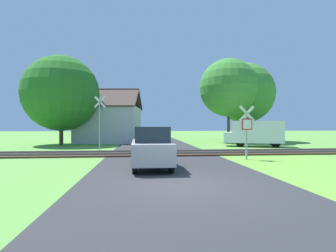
# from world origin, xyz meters

# --- Properties ---
(ground_plane) EXTENTS (160.00, 160.00, 0.00)m
(ground_plane) POSITION_xyz_m (0.00, 0.00, 0.00)
(ground_plane) COLOR #5B933D
(road_asphalt) EXTENTS (6.69, 80.00, 0.01)m
(road_asphalt) POSITION_xyz_m (0.00, 2.00, 0.00)
(road_asphalt) COLOR #2D2D30
(road_asphalt) RESTS_ON ground
(rail_track) EXTENTS (60.00, 2.60, 0.22)m
(rail_track) POSITION_xyz_m (0.00, 8.65, 0.06)
(rail_track) COLOR #422D1E
(rail_track) RESTS_ON ground
(stop_sign_near) EXTENTS (0.88, 0.17, 2.91)m
(stop_sign_near) POSITION_xyz_m (4.35, 5.66, 1.69)
(stop_sign_near) COLOR #9E9EA5
(stop_sign_near) RESTS_ON ground
(crossing_sign_far) EXTENTS (0.86, 0.25, 3.97)m
(crossing_sign_far) POSITION_xyz_m (-4.26, 11.18, 2.27)
(crossing_sign_far) COLOR #9E9EA5
(crossing_sign_far) RESTS_ON ground
(house) EXTENTS (7.25, 7.42, 5.95)m
(house) POSITION_xyz_m (-4.76, 21.58, 2.08)
(house) COLOR #B7B7BC
(house) RESTS_ON ground
(tree_left) EXTENTS (7.18, 7.18, 8.50)m
(tree_left) POSITION_xyz_m (-8.91, 18.01, 4.90)
(tree_left) COLOR #513823
(tree_left) RESTS_ON ground
(tree_right) EXTENTS (6.32, 6.32, 9.12)m
(tree_right) POSITION_xyz_m (8.19, 19.85, 5.95)
(tree_right) COLOR #513823
(tree_right) RESTS_ON ground
(tree_far) EXTENTS (7.03, 7.03, 9.17)m
(tree_far) POSITION_xyz_m (10.77, 21.82, 5.65)
(tree_far) COLOR #513823
(tree_far) RESTS_ON ground
(mail_truck) EXTENTS (5.24, 3.45, 2.24)m
(mail_truck) POSITION_xyz_m (8.57, 13.99, 1.24)
(mail_truck) COLOR white
(mail_truck) RESTS_ON ground
(parked_car) EXTENTS (1.68, 4.02, 1.78)m
(parked_car) POSITION_xyz_m (-0.86, 3.44, 0.89)
(parked_car) COLOR #99999E
(parked_car) RESTS_ON ground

